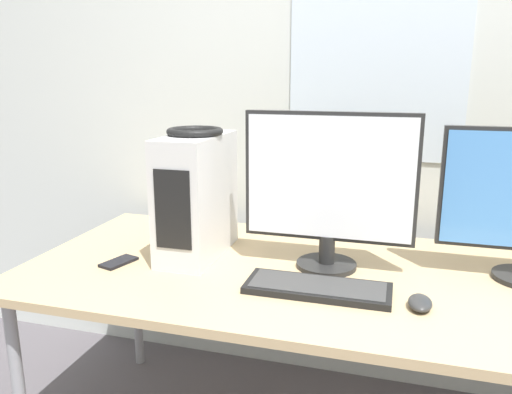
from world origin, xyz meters
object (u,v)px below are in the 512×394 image
keyboard (318,288)px  cell_phone (119,262)px  headphones (195,131)px  pc_tower (197,196)px  mouse (420,303)px  monitor_main (329,187)px

keyboard → cell_phone: keyboard is taller
headphones → cell_phone: headphones is taller
pc_tower → headphones: 0.23m
cell_phone → mouse: bearing=12.6°
keyboard → cell_phone: 0.69m
pc_tower → headphones: bearing=90.0°
monitor_main → cell_phone: (-0.69, -0.16, -0.27)m
mouse → cell_phone: size_ratio=0.76×
keyboard → monitor_main: bearing=91.0°
pc_tower → monitor_main: (0.46, -0.00, 0.06)m
cell_phone → headphones: bearing=53.3°
monitor_main → headphones: bearing=179.6°
monitor_main → mouse: (0.29, -0.23, -0.26)m
monitor_main → keyboard: (0.00, -0.20, -0.26)m
pc_tower → cell_phone: 0.35m
pc_tower → mouse: pc_tower is taller
pc_tower → keyboard: bearing=-23.5°
pc_tower → mouse: bearing=-17.1°
headphones → monitor_main: size_ratio=0.35×
headphones → cell_phone: (-0.22, -0.17, -0.43)m
monitor_main → cell_phone: size_ratio=3.98×
monitor_main → cell_phone: monitor_main is taller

